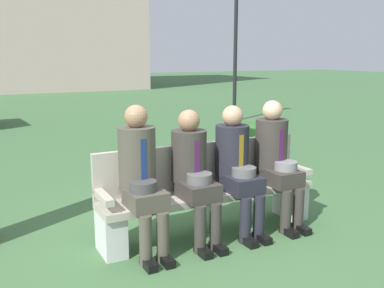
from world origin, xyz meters
name	(u,v)px	position (x,y,z in m)	size (l,w,h in m)	color
ground_plane	(186,234)	(0.00, 0.00, 0.00)	(80.00, 80.00, 0.00)	#40683D
park_bench	(207,190)	(0.24, -0.02, 0.43)	(2.26, 0.44, 0.90)	#B7AD9E
seated_man_leftmost	(141,173)	(-0.52, -0.15, 0.74)	(0.34, 0.72, 1.34)	#4C473D
seated_man_centerleft	(194,170)	(0.01, -0.15, 0.71)	(0.34, 0.72, 1.27)	#38332D
seated_man_centerright	(237,163)	(0.50, -0.15, 0.72)	(0.34, 0.72, 1.28)	#23232D
seated_man_rightmost	(276,157)	(0.99, -0.15, 0.73)	(0.34, 0.72, 1.31)	#38332D
shrub_near_bench	(248,143)	(2.24, 2.18, 0.34)	(1.09, 1.00, 0.68)	#2F6C29
street_lamp	(236,37)	(4.65, 6.34, 2.25)	(0.24, 0.24, 3.69)	black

